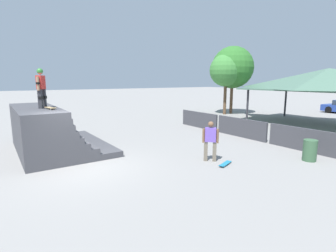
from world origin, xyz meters
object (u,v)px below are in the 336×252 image
object	(u,v)px
bystander_walking	(210,139)
tree_beside_pavilion	(233,68)
skater_on_deck	(41,85)
skateboard_on_deck	(51,108)
skateboard_on_ground	(225,164)
trash_bin	(310,150)
tree_far_back	(226,70)

from	to	relation	value
bystander_walking	tree_beside_pavilion	bearing A→B (deg)	-96.55
skater_on_deck	skateboard_on_deck	distance (m)	1.12
skateboard_on_deck	bystander_walking	xyz separation A→B (m)	(3.98, 5.04, -1.19)
skateboard_on_ground	tree_beside_pavilion	world-z (taller)	tree_beside_pavilion
trash_bin	skater_on_deck	bearing A→B (deg)	-128.79
skateboard_on_deck	tree_beside_pavilion	xyz separation A→B (m)	(-5.96, 17.03, 2.24)
tree_beside_pavilion	trash_bin	bearing A→B (deg)	-35.61
skateboard_on_deck	skateboard_on_ground	world-z (taller)	skateboard_on_deck
tree_far_back	bystander_walking	bearing A→B (deg)	-48.26
tree_beside_pavilion	skateboard_on_deck	bearing A→B (deg)	-70.73
skater_on_deck	bystander_walking	size ratio (longest dim) A/B	1.03
skateboard_on_deck	skateboard_on_ground	xyz separation A→B (m)	(4.71, 5.13, -2.02)
skateboard_on_deck	tree_beside_pavilion	bearing A→B (deg)	100.02
skater_on_deck	skateboard_on_ground	distance (m)	8.09
tree_beside_pavilion	skateboard_on_ground	bearing A→B (deg)	-48.13
skateboard_on_ground	bystander_walking	bearing A→B (deg)	-104.11
trash_bin	tree_beside_pavilion	bearing A→B (deg)	144.39
tree_beside_pavilion	trash_bin	xyz separation A→B (m)	(12.14, -8.69, -3.89)
skateboard_on_deck	trash_bin	distance (m)	10.51
tree_far_back	trash_bin	xyz separation A→B (m)	(12.07, -7.76, -3.60)
skateboard_on_deck	tree_beside_pavilion	world-z (taller)	tree_beside_pavilion
skater_on_deck	trash_bin	distance (m)	11.22
skater_on_deck	bystander_walking	bearing A→B (deg)	80.39
skateboard_on_deck	bystander_walking	size ratio (longest dim) A/B	0.52
tree_beside_pavilion	skater_on_deck	bearing A→B (deg)	-72.91
skateboard_on_deck	trash_bin	size ratio (longest dim) A/B	0.98
skater_on_deck	skateboard_on_deck	world-z (taller)	skater_on_deck
tree_far_back	skateboard_on_deck	bearing A→B (deg)	-69.91
skater_on_deck	trash_bin	world-z (taller)	skater_on_deck
skateboard_on_deck	bystander_walking	distance (m)	6.53
tree_far_back	trash_bin	size ratio (longest dim) A/B	6.52
tree_beside_pavilion	tree_far_back	world-z (taller)	tree_beside_pavilion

